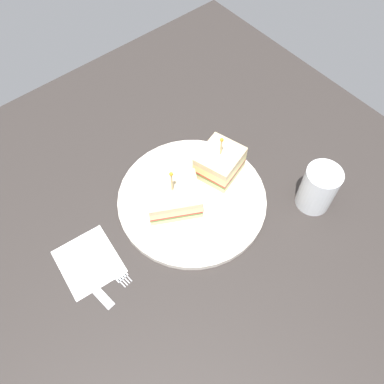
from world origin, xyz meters
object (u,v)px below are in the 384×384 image
at_px(sandwich_half_back, 220,163).
at_px(fork, 113,267).
at_px(napkin, 89,261).
at_px(knife, 90,283).
at_px(drink_glass, 317,190).
at_px(plate, 192,199).
at_px(sandwich_half_front, 173,197).

bearing_deg(sandwich_half_back, fork, -83.81).
bearing_deg(napkin, sandwich_half_back, 88.84).
bearing_deg(napkin, knife, -28.86).
height_order(drink_glass, fork, drink_glass).
relative_size(plate, sandwich_half_front, 2.31).
bearing_deg(napkin, drink_glass, 67.00).
distance_m(sandwich_half_back, drink_glass, 0.19).
distance_m(sandwich_half_front, knife, 0.21).
bearing_deg(plate, sandwich_half_front, -109.24).
distance_m(sandwich_half_back, fork, 0.28).
xyz_separation_m(plate, sandwich_half_back, (-0.01, 0.08, 0.03)).
bearing_deg(knife, plate, 93.86).
bearing_deg(napkin, fork, 36.81).
distance_m(napkin, knife, 0.04).
relative_size(fork, knife, 0.85).
height_order(plate, drink_glass, drink_glass).
height_order(plate, knife, plate).
bearing_deg(drink_glass, sandwich_half_back, -149.33).
bearing_deg(drink_glass, fork, -109.72).
bearing_deg(sandwich_half_back, napkin, -91.16).
height_order(sandwich_half_front, napkin, sandwich_half_front).
xyz_separation_m(plate, napkin, (-0.02, -0.23, -0.01)).
relative_size(napkin, fork, 0.96).
xyz_separation_m(napkin, fork, (0.04, 0.03, 0.00)).
bearing_deg(sandwich_half_front, napkin, -92.26).
distance_m(sandwich_half_front, sandwich_half_back, 0.12).
relative_size(plate, napkin, 2.62).
distance_m(fork, knife, 0.05).
distance_m(drink_glass, knife, 0.45).
xyz_separation_m(sandwich_half_back, knife, (0.03, -0.33, -0.04)).
height_order(plate, fork, plate).
height_order(plate, sandwich_half_back, sandwich_half_back).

